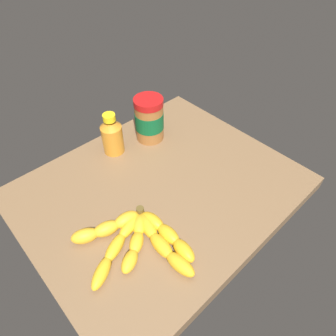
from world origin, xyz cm
name	(u,v)px	position (x,y,z in cm)	size (l,w,h in cm)	color
ground_plane	(160,191)	(0.00, 0.00, -2.20)	(75.11, 61.61, 4.39)	brown
banana_bunch	(138,239)	(16.10, 10.18, 1.69)	(23.46, 28.00, 3.66)	gold
peanut_butter_jar	(149,119)	(-12.33, -18.75, 7.35)	(9.36, 9.36, 14.88)	#9E602D
honey_bottle	(112,135)	(0.54, -21.45, 6.29)	(6.62, 6.62, 13.87)	orange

